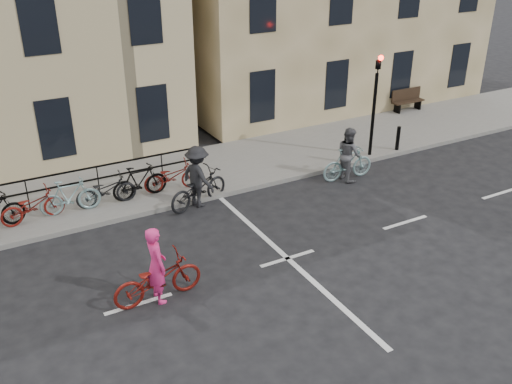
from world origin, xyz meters
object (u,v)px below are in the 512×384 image
cyclist_pink (157,275)px  cyclist_grey (348,159)px  cyclist_dark (198,183)px  bench (407,99)px  traffic_light (375,93)px

cyclist_pink → cyclist_grey: cyclist_pink is taller
cyclist_dark → bench: bearing=-90.4°
bench → traffic_light: bearing=-144.8°
traffic_light → bench: (4.80, 3.39, -1.78)m
cyclist_pink → cyclist_dark: size_ratio=0.93×
traffic_light → bench: traffic_light is taller
cyclist_dark → traffic_light: bearing=-104.8°
traffic_light → cyclist_dark: bearing=-176.4°
bench → cyclist_dark: (-11.79, -3.83, 0.08)m
cyclist_grey → cyclist_dark: cyclist_dark is taller
bench → cyclist_pink: cyclist_pink is taller
traffic_light → cyclist_grey: traffic_light is taller
cyclist_dark → cyclist_pink: bearing=126.9°
cyclist_pink → cyclist_dark: (2.73, 3.94, 0.10)m
traffic_light → cyclist_dark: size_ratio=1.71×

